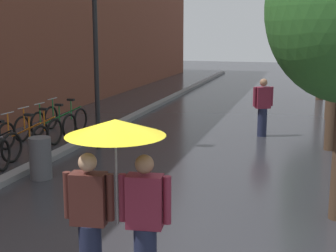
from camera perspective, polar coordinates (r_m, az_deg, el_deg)
kerb_strip at (r=16.46m, az=-4.19°, el=1.08°), size 0.30×36.00×0.12m
street_tree_2 at (r=16.96m, az=18.98°, el=13.55°), size 2.80×2.80×5.33m
street_tree_3 at (r=21.60m, az=17.86°, el=13.15°), size 3.00×3.00×5.61m
parked_bicycle_2 at (r=12.48m, az=-16.59°, el=-1.19°), size 1.15×0.81×0.96m
parked_bicycle_3 at (r=13.24m, az=-14.94°, el=-0.39°), size 1.14×0.79×0.96m
parked_bicycle_4 at (r=13.87m, az=-13.23°, el=0.21°), size 1.13×0.79×0.96m
parked_bicycle_5 at (r=14.77m, az=-11.88°, el=0.93°), size 1.13×0.79×0.96m
couple_under_umbrella at (r=5.44m, az=-6.06°, el=-6.17°), size 1.23×1.11×2.01m
street_lamp_post at (r=12.17m, az=-8.44°, el=9.08°), size 0.24×0.24×4.32m
litter_bin at (r=10.12m, az=-14.68°, el=-3.65°), size 0.44×0.44×0.85m
pedestrian_walking_midground at (r=13.85m, az=11.01°, el=2.18°), size 0.53×0.38×1.62m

